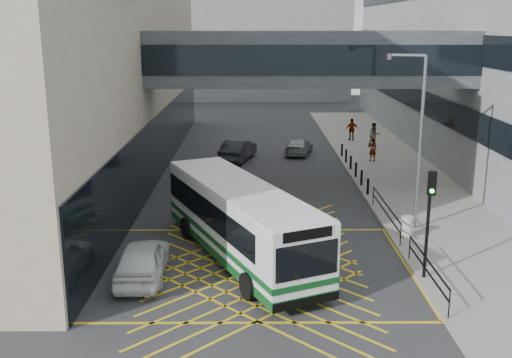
{
  "coord_description": "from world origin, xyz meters",
  "views": [
    {
      "loc": [
        -0.13,
        -22.0,
        9.32
      ],
      "look_at": [
        0.0,
        4.0,
        2.6
      ],
      "focal_mm": 42.0,
      "sensor_mm": 36.0,
      "label": 1
    }
  ],
  "objects_px": {
    "street_lamp": "(417,132)",
    "litter_bin": "(407,227)",
    "pedestrian_b": "(374,135)",
    "pedestrian_c": "(352,129)",
    "bus": "(239,219)",
    "car_white": "(143,259)",
    "pedestrian_a": "(373,150)",
    "car_dark": "(238,150)",
    "traffic_light": "(429,209)",
    "car_silver": "(299,146)"
  },
  "relations": [
    {
      "from": "bus",
      "to": "traffic_light",
      "type": "height_order",
      "value": "traffic_light"
    },
    {
      "from": "traffic_light",
      "to": "pedestrian_c",
      "type": "relative_size",
      "value": 2.32
    },
    {
      "from": "car_silver",
      "to": "traffic_light",
      "type": "bearing_deg",
      "value": 111.08
    },
    {
      "from": "bus",
      "to": "pedestrian_c",
      "type": "xyz_separation_m",
      "value": [
        8.62,
        24.99,
        -0.61
      ]
    },
    {
      "from": "pedestrian_a",
      "to": "litter_bin",
      "type": "bearing_deg",
      "value": 63.4
    },
    {
      "from": "car_dark",
      "to": "litter_bin",
      "type": "bearing_deg",
      "value": 131.34
    },
    {
      "from": "litter_bin",
      "to": "pedestrian_b",
      "type": "bearing_deg",
      "value": 82.93
    },
    {
      "from": "bus",
      "to": "traffic_light",
      "type": "xyz_separation_m",
      "value": [
        6.95,
        -2.46,
        1.19
      ]
    },
    {
      "from": "street_lamp",
      "to": "pedestrian_c",
      "type": "distance_m",
      "value": 22.03
    },
    {
      "from": "car_white",
      "to": "pedestrian_a",
      "type": "height_order",
      "value": "pedestrian_a"
    },
    {
      "from": "car_white",
      "to": "pedestrian_a",
      "type": "relative_size",
      "value": 2.99
    },
    {
      "from": "bus",
      "to": "litter_bin",
      "type": "bearing_deg",
      "value": -9.27
    },
    {
      "from": "car_silver",
      "to": "pedestrian_c",
      "type": "height_order",
      "value": "pedestrian_c"
    },
    {
      "from": "car_white",
      "to": "car_dark",
      "type": "distance_m",
      "value": 20.53
    },
    {
      "from": "car_dark",
      "to": "litter_bin",
      "type": "relative_size",
      "value": 5.03
    },
    {
      "from": "bus",
      "to": "traffic_light",
      "type": "relative_size",
      "value": 2.68
    },
    {
      "from": "car_dark",
      "to": "pedestrian_c",
      "type": "xyz_separation_m",
      "value": [
        9.12,
        6.72,
        0.31
      ]
    },
    {
      "from": "car_silver",
      "to": "pedestrian_c",
      "type": "bearing_deg",
      "value": -121.86
    },
    {
      "from": "car_white",
      "to": "pedestrian_c",
      "type": "distance_m",
      "value": 29.65
    },
    {
      "from": "car_white",
      "to": "street_lamp",
      "type": "bearing_deg",
      "value": -156.67
    },
    {
      "from": "litter_bin",
      "to": "pedestrian_a",
      "type": "bearing_deg",
      "value": 84.64
    },
    {
      "from": "pedestrian_b",
      "to": "pedestrian_c",
      "type": "distance_m",
      "value": 3.05
    },
    {
      "from": "pedestrian_a",
      "to": "pedestrian_b",
      "type": "xyz_separation_m",
      "value": [
        1.07,
        4.9,
        0.13
      ]
    },
    {
      "from": "pedestrian_b",
      "to": "pedestrian_c",
      "type": "relative_size",
      "value": 1.04
    },
    {
      "from": "car_white",
      "to": "litter_bin",
      "type": "bearing_deg",
      "value": -161.32
    },
    {
      "from": "car_silver",
      "to": "street_lamp",
      "type": "relative_size",
      "value": 0.51
    },
    {
      "from": "bus",
      "to": "car_silver",
      "type": "bearing_deg",
      "value": 54.57
    },
    {
      "from": "litter_bin",
      "to": "car_dark",
      "type": "bearing_deg",
      "value": 115.84
    },
    {
      "from": "car_white",
      "to": "pedestrian_c",
      "type": "height_order",
      "value": "pedestrian_c"
    },
    {
      "from": "car_white",
      "to": "litter_bin",
      "type": "xyz_separation_m",
      "value": [
        10.99,
        4.02,
        -0.13
      ]
    },
    {
      "from": "litter_bin",
      "to": "pedestrian_a",
      "type": "xyz_separation_m",
      "value": [
        1.44,
        15.32,
        0.33
      ]
    },
    {
      "from": "bus",
      "to": "traffic_light",
      "type": "distance_m",
      "value": 7.47
    },
    {
      "from": "car_dark",
      "to": "litter_bin",
      "type": "distance_m",
      "value": 18.08
    },
    {
      "from": "car_silver",
      "to": "pedestrian_c",
      "type": "xyz_separation_m",
      "value": [
        4.65,
        4.57,
        0.42
      ]
    },
    {
      "from": "pedestrian_a",
      "to": "pedestrian_c",
      "type": "bearing_deg",
      "value": -109.73
    },
    {
      "from": "litter_bin",
      "to": "pedestrian_a",
      "type": "relative_size",
      "value": 0.59
    },
    {
      "from": "car_white",
      "to": "traffic_light",
      "type": "height_order",
      "value": "traffic_light"
    },
    {
      "from": "street_lamp",
      "to": "litter_bin",
      "type": "relative_size",
      "value": 8.39
    },
    {
      "from": "bus",
      "to": "street_lamp",
      "type": "relative_size",
      "value": 1.4
    },
    {
      "from": "street_lamp",
      "to": "pedestrian_b",
      "type": "height_order",
      "value": "street_lamp"
    },
    {
      "from": "pedestrian_b",
      "to": "car_white",
      "type": "bearing_deg",
      "value": -123.89
    },
    {
      "from": "pedestrian_a",
      "to": "traffic_light",
      "type": "bearing_deg",
      "value": 63.34
    },
    {
      "from": "traffic_light",
      "to": "litter_bin",
      "type": "height_order",
      "value": "traffic_light"
    },
    {
      "from": "pedestrian_b",
      "to": "street_lamp",
      "type": "bearing_deg",
      "value": -100.82
    },
    {
      "from": "car_silver",
      "to": "pedestrian_a",
      "type": "distance_m",
      "value": 5.77
    },
    {
      "from": "pedestrian_c",
      "to": "car_dark",
      "type": "bearing_deg",
      "value": 31.75
    },
    {
      "from": "bus",
      "to": "car_dark",
      "type": "bearing_deg",
      "value": 67.12
    },
    {
      "from": "car_white",
      "to": "litter_bin",
      "type": "distance_m",
      "value": 11.7
    },
    {
      "from": "car_silver",
      "to": "pedestrian_a",
      "type": "xyz_separation_m",
      "value": [
        4.86,
        -3.1,
        0.33
      ]
    },
    {
      "from": "car_white",
      "to": "traffic_light",
      "type": "distance_m",
      "value": 10.77
    }
  ]
}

